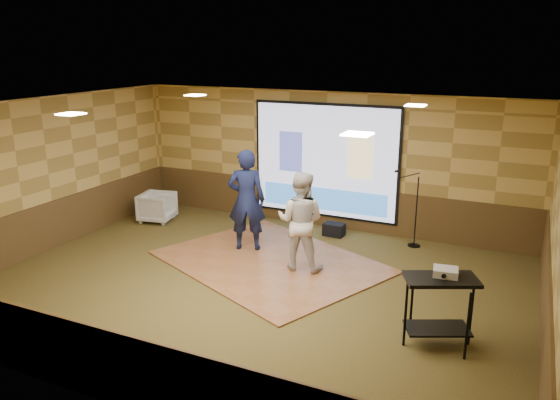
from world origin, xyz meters
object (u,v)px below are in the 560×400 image
at_px(dance_floor, 270,262).
at_px(banquet_chair, 157,207).
at_px(player_right, 300,221).
at_px(av_table, 440,298).
at_px(player_left, 247,200).
at_px(projector_screen, 325,162).
at_px(duffel_bag, 334,229).
at_px(mic_stand, 413,223).
at_px(projector, 446,272).

height_order(dance_floor, banquet_chair, banquet_chair).
bearing_deg(player_right, av_table, 143.92).
bearing_deg(player_right, player_left, -24.47).
bearing_deg(banquet_chair, projector_screen, -81.97).
bearing_deg(player_right, dance_floor, -10.32).
xyz_separation_m(banquet_chair, duffel_bag, (4.04, 0.78, -0.20)).
xyz_separation_m(player_left, av_table, (4.04, -2.07, -0.33)).
relative_size(projector_screen, player_left, 1.65).
bearing_deg(banquet_chair, mic_stand, -92.46).
xyz_separation_m(projector_screen, duffel_bag, (0.42, -0.48, -1.34)).
xyz_separation_m(projector_screen, projector, (3.20, -3.98, -0.42)).
distance_m(player_left, duffel_bag, 2.18).
relative_size(mic_stand, banquet_chair, 2.11).
xyz_separation_m(dance_floor, av_table, (3.33, -1.66, 0.69)).
height_order(dance_floor, projector, projector).
distance_m(projector, mic_stand, 3.81).
distance_m(av_table, banquet_chair, 7.35).
bearing_deg(av_table, projector, 67.55).
height_order(dance_floor, player_left, player_left).
xyz_separation_m(dance_floor, player_left, (-0.70, 0.41, 1.02)).
xyz_separation_m(player_left, mic_stand, (2.93, 1.60, -0.54)).
xyz_separation_m(av_table, duffel_bag, (-2.75, 3.58, -0.57)).
bearing_deg(projector_screen, player_right, -79.26).
distance_m(player_right, banquet_chair, 4.29).
height_order(projector_screen, banquet_chair, projector_screen).
distance_m(projector_screen, duffel_bag, 1.48).
distance_m(mic_stand, duffel_bag, 1.68).
bearing_deg(banquet_chair, projector, -122.96).
height_order(projector_screen, duffel_bag, projector_screen).
distance_m(av_table, mic_stand, 3.84).
height_order(mic_stand, duffel_bag, mic_stand).
bearing_deg(player_right, projector_screen, -84.59).
bearing_deg(mic_stand, duffel_bag, 164.61).
bearing_deg(dance_floor, projector_screen, 86.02).
bearing_deg(mic_stand, player_left, -169.81).
xyz_separation_m(dance_floor, player_right, (0.63, -0.06, 0.92)).
relative_size(dance_floor, duffel_bag, 9.01).
relative_size(projector_screen, banquet_chair, 4.49).
bearing_deg(banquet_chair, player_right, -117.53).
height_order(projector_screen, player_right, projector_screen).
relative_size(av_table, mic_stand, 0.64).
bearing_deg(duffel_bag, player_right, -88.67).
height_order(projector_screen, dance_floor, projector_screen).
bearing_deg(player_left, projector_screen, -135.34).
bearing_deg(dance_floor, mic_stand, 42.16).
distance_m(dance_floor, av_table, 3.79).
xyz_separation_m(player_right, banquet_chair, (-4.08, 1.20, -0.59)).
bearing_deg(duffel_bag, banquet_chair, -169.05).
xyz_separation_m(dance_floor, projector, (3.37, -1.58, 1.04)).
bearing_deg(dance_floor, av_table, -26.49).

